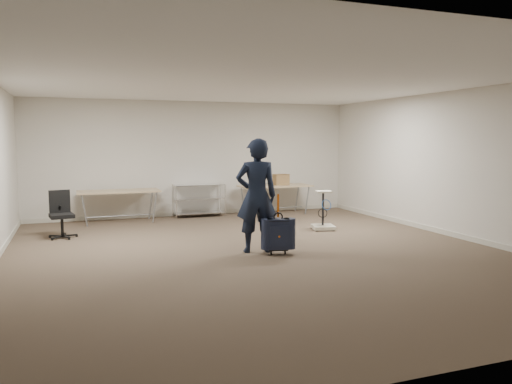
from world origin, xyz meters
name	(u,v)px	position (x,y,z in m)	size (l,w,h in m)	color
ground	(259,253)	(0.00, 0.00, 0.00)	(9.00, 9.00, 0.00)	#4A3B2D
room_shell	(234,235)	(0.00, 1.38, 0.05)	(8.00, 9.00, 9.00)	silver
folding_table_left	(119,193)	(-1.90, 3.95, 0.68)	(1.80, 0.75, 0.73)	tan
folding_table_right	(275,187)	(1.90, 3.95, 0.68)	(1.80, 0.75, 0.73)	tan
wire_shelf	(199,199)	(0.00, 4.20, 0.44)	(1.22, 0.47, 0.80)	silver
person	(256,196)	(-0.01, 0.10, 0.94)	(0.69, 0.45, 1.89)	black
suitcase	(278,234)	(0.26, -0.19, 0.34)	(0.40, 0.29, 0.99)	#161C32
office_chair	(62,224)	(-3.08, 2.52, 0.27)	(0.55, 0.55, 0.90)	black
equipment_cart	(323,219)	(2.01, 1.57, 0.21)	(0.54, 0.54, 0.81)	beige
cardboard_box	(281,180)	(2.07, 3.97, 0.87)	(0.36, 0.27, 0.27)	#8C5C41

